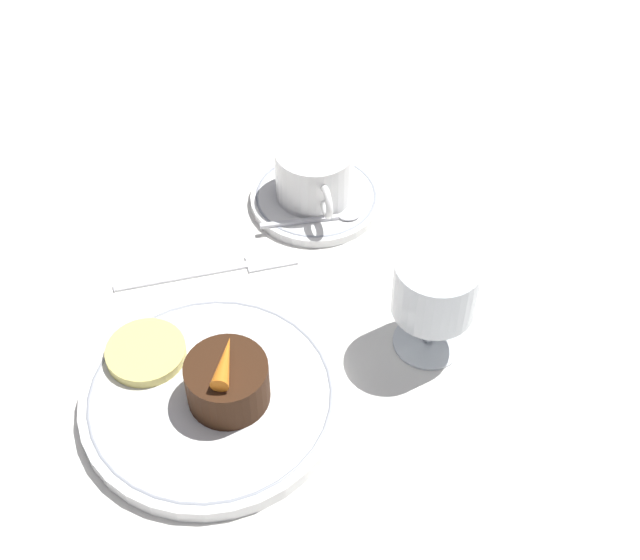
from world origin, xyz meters
name	(u,v)px	position (x,y,z in m)	size (l,w,h in m)	color
ground_plane	(275,391)	(0.00, 0.00, 0.00)	(3.00, 3.00, 0.00)	white
dinner_plate	(211,396)	(0.00, -0.06, 0.01)	(0.23, 0.23, 0.01)	white
saucer	(316,198)	(-0.23, 0.09, 0.01)	(0.14, 0.14, 0.01)	white
coffee_cup	(315,171)	(-0.23, 0.09, 0.04)	(0.11, 0.08, 0.06)	white
spoon	(322,219)	(-0.19, 0.09, 0.01)	(0.02, 0.10, 0.00)	silver
wine_glass	(435,292)	(-0.02, 0.15, 0.07)	(0.07, 0.07, 0.11)	silver
fork	(227,267)	(-0.15, -0.02, 0.00)	(0.02, 0.18, 0.01)	silver
dessert_cake	(227,382)	(0.01, -0.04, 0.04)	(0.07, 0.07, 0.04)	#381E0F
carrot_garnish	(225,361)	(0.01, -0.04, 0.06)	(0.05, 0.03, 0.02)	orange
pineapple_slice	(146,352)	(-0.05, -0.11, 0.02)	(0.07, 0.07, 0.01)	#EFE075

